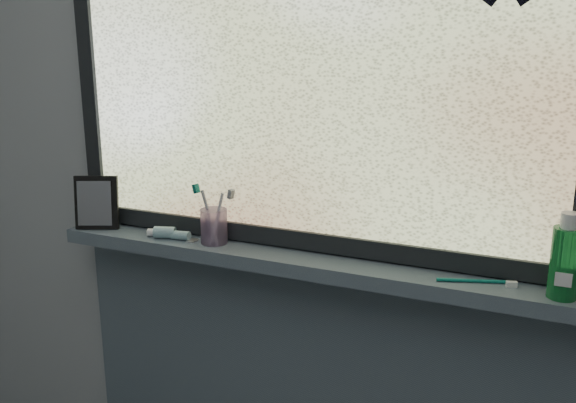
# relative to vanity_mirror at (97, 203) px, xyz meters

# --- Properties ---
(wall_back) EXTENTS (3.00, 0.01, 2.50)m
(wall_back) POSITION_rel_vanity_mirror_xyz_m (0.73, 0.09, 0.15)
(wall_back) COLOR #9EA3A8
(wall_back) RESTS_ON ground
(windowsill) EXTENTS (1.62, 0.14, 0.04)m
(windowsill) POSITION_rel_vanity_mirror_xyz_m (0.73, 0.02, -0.10)
(windowsill) COLOR #4B5964
(windowsill) RESTS_ON wall_back
(window_pane) EXTENTS (1.50, 0.01, 1.00)m
(window_pane) POSITION_rel_vanity_mirror_xyz_m (0.73, 0.07, 0.43)
(window_pane) COLOR silver
(window_pane) RESTS_ON wall_back
(frame_bottom) EXTENTS (1.60, 0.03, 0.05)m
(frame_bottom) POSITION_rel_vanity_mirror_xyz_m (0.73, 0.07, -0.05)
(frame_bottom) COLOR black
(frame_bottom) RESTS_ON windowsill
(frame_left) EXTENTS (0.05, 0.03, 1.10)m
(frame_left) POSITION_rel_vanity_mirror_xyz_m (-0.05, 0.07, 0.43)
(frame_left) COLOR black
(frame_left) RESTS_ON wall_back
(vanity_mirror) EXTENTS (0.14, 0.11, 0.16)m
(vanity_mirror) POSITION_rel_vanity_mirror_xyz_m (0.00, 0.00, 0.00)
(vanity_mirror) COLOR black
(vanity_mirror) RESTS_ON windowsill
(toothpaste_tube) EXTENTS (0.20, 0.09, 0.03)m
(toothpaste_tube) POSITION_rel_vanity_mirror_xyz_m (0.26, -0.00, -0.06)
(toothpaste_tube) COLOR silver
(toothpaste_tube) RESTS_ON windowsill
(toothbrush_cup) EXTENTS (0.09, 0.09, 0.10)m
(toothbrush_cup) POSITION_rel_vanity_mirror_xyz_m (0.39, 0.02, -0.03)
(toothbrush_cup) COLOR #B48FBD
(toothbrush_cup) RESTS_ON windowsill
(toothbrush_lying) EXTENTS (0.20, 0.08, 0.01)m
(toothbrush_lying) POSITION_rel_vanity_mirror_xyz_m (1.11, 0.01, -0.07)
(toothbrush_lying) COLOR #0B685A
(toothbrush_lying) RESTS_ON windowsill
(mouthwash_bottle) EXTENTS (0.08, 0.08, 0.16)m
(mouthwash_bottle) POSITION_rel_vanity_mirror_xyz_m (1.31, 0.00, 0.02)
(mouthwash_bottle) COLOR green
(mouthwash_bottle) RESTS_ON windowsill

